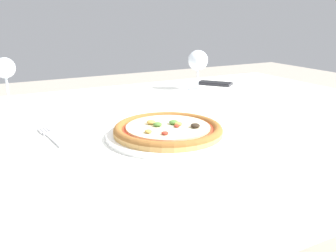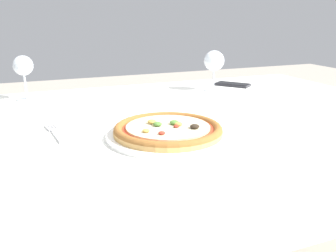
{
  "view_description": "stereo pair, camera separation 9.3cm",
  "coord_description": "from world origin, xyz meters",
  "px_view_note": "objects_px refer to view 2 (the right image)",
  "views": [
    {
      "loc": [
        -0.57,
        -0.9,
        1.01
      ],
      "look_at": [
        -0.16,
        -0.11,
        0.73
      ],
      "focal_mm": 40.0,
      "sensor_mm": 36.0,
      "label": 1
    },
    {
      "loc": [
        -0.49,
        -0.94,
        1.01
      ],
      "look_at": [
        -0.16,
        -0.11,
        0.73
      ],
      "focal_mm": 40.0,
      "sensor_mm": 36.0,
      "label": 2
    }
  ],
  "objects_px": {
    "dining_table": "(202,141)",
    "cell_phone": "(233,84)",
    "wine_glass_far_right": "(214,62)",
    "fork": "(55,133)",
    "wine_glass_far_left": "(23,68)",
    "pizza_plate": "(168,131)"
  },
  "relations": [
    {
      "from": "wine_glass_far_left",
      "to": "wine_glass_far_right",
      "type": "height_order",
      "value": "same"
    },
    {
      "from": "pizza_plate",
      "to": "wine_glass_far_left",
      "type": "bearing_deg",
      "value": 118.41
    },
    {
      "from": "fork",
      "to": "wine_glass_far_left",
      "type": "xyz_separation_m",
      "value": [
        -0.05,
        0.44,
        0.11
      ]
    },
    {
      "from": "dining_table",
      "to": "wine_glass_far_left",
      "type": "relative_size",
      "value": 9.4
    },
    {
      "from": "fork",
      "to": "wine_glass_far_right",
      "type": "xyz_separation_m",
      "value": [
        0.65,
        0.34,
        0.11
      ]
    },
    {
      "from": "pizza_plate",
      "to": "wine_glass_far_left",
      "type": "height_order",
      "value": "wine_glass_far_left"
    },
    {
      "from": "dining_table",
      "to": "wine_glass_far_right",
      "type": "distance_m",
      "value": 0.47
    },
    {
      "from": "fork",
      "to": "pizza_plate",
      "type": "bearing_deg",
      "value": -28.07
    },
    {
      "from": "wine_glass_far_left",
      "to": "wine_glass_far_right",
      "type": "bearing_deg",
      "value": -8.32
    },
    {
      "from": "dining_table",
      "to": "wine_glass_far_left",
      "type": "xyz_separation_m",
      "value": [
        -0.47,
        0.47,
        0.18
      ]
    },
    {
      "from": "dining_table",
      "to": "wine_glass_far_right",
      "type": "bearing_deg",
      "value": 57.57
    },
    {
      "from": "pizza_plate",
      "to": "wine_glass_far_left",
      "type": "distance_m",
      "value": 0.67
    },
    {
      "from": "dining_table",
      "to": "wine_glass_far_right",
      "type": "relative_size",
      "value": 9.35
    },
    {
      "from": "dining_table",
      "to": "fork",
      "type": "xyz_separation_m",
      "value": [
        -0.42,
        0.03,
        0.07
      ]
    },
    {
      "from": "fork",
      "to": "wine_glass_far_right",
      "type": "relative_size",
      "value": 1.07
    },
    {
      "from": "fork",
      "to": "wine_glass_far_left",
      "type": "distance_m",
      "value": 0.46
    },
    {
      "from": "pizza_plate",
      "to": "wine_glass_far_right",
      "type": "height_order",
      "value": "wine_glass_far_right"
    },
    {
      "from": "dining_table",
      "to": "wine_glass_far_right",
      "type": "height_order",
      "value": "wine_glass_far_right"
    },
    {
      "from": "pizza_plate",
      "to": "cell_phone",
      "type": "relative_size",
      "value": 1.99
    },
    {
      "from": "fork",
      "to": "dining_table",
      "type": "bearing_deg",
      "value": -3.92
    },
    {
      "from": "dining_table",
      "to": "cell_phone",
      "type": "height_order",
      "value": "cell_phone"
    },
    {
      "from": "wine_glass_far_left",
      "to": "cell_phone",
      "type": "relative_size",
      "value": 1.01
    }
  ]
}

